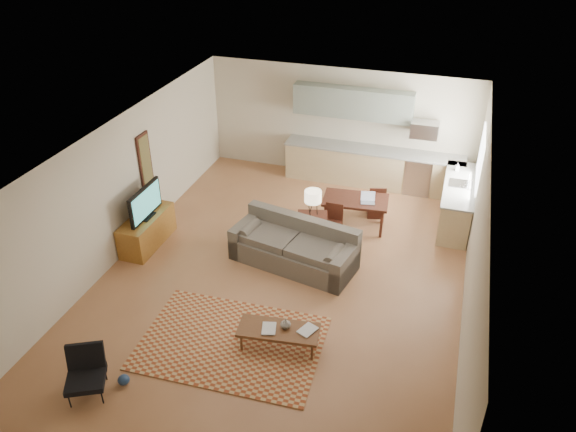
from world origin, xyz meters
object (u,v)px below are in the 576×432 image
(coffee_table, at_px, (279,338))
(armchair, at_px, (85,376))
(dining_table, at_px, (355,213))
(tv_credenza, at_px, (147,230))
(sofa, at_px, (294,245))
(console_table, at_px, (312,229))

(coffee_table, distance_m, armchair, 2.90)
(dining_table, bearing_deg, coffee_table, -101.10)
(tv_credenza, relative_size, dining_table, 1.05)
(sofa, relative_size, console_table, 3.60)
(armchair, relative_size, dining_table, 0.53)
(coffee_table, relative_size, tv_credenza, 0.91)
(sofa, xyz_separation_m, console_table, (0.15, 0.78, -0.09))
(sofa, relative_size, coffee_table, 1.93)
(tv_credenza, xyz_separation_m, console_table, (3.17, 1.01, 0.02))
(sofa, bearing_deg, dining_table, 74.99)
(sofa, height_order, dining_table, sofa)
(armchair, distance_m, tv_credenza, 3.89)
(coffee_table, bearing_deg, console_table, 88.53)
(armchair, height_order, console_table, armchair)
(sofa, height_order, tv_credenza, sofa)
(coffee_table, bearing_deg, armchair, -150.58)
(sofa, height_order, console_table, sofa)
(armchair, xyz_separation_m, console_table, (2.04, 4.73, -0.01))
(coffee_table, xyz_separation_m, tv_credenza, (-3.46, 2.00, 0.13))
(sofa, relative_size, dining_table, 1.84)
(tv_credenza, bearing_deg, coffee_table, -30.05)
(sofa, relative_size, tv_credenza, 1.76)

